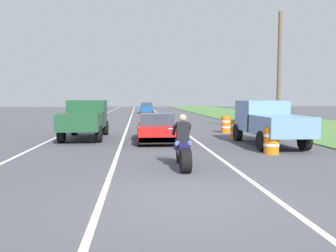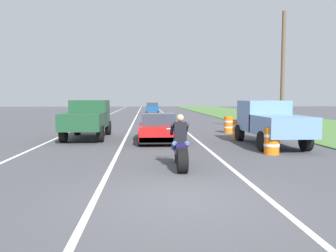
{
  "view_description": "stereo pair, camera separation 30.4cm",
  "coord_description": "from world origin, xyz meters",
  "px_view_note": "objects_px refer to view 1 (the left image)",
  "views": [
    {
      "loc": [
        -1.04,
        -6.88,
        2.08
      ],
      "look_at": [
        0.14,
        6.38,
        1.0
      ],
      "focal_mm": 36.44,
      "sensor_mm": 36.0,
      "label": 1
    },
    {
      "loc": [
        -0.74,
        -6.9,
        2.08
      ],
      "look_at": [
        0.14,
        6.38,
        1.0
      ],
      "focal_mm": 36.44,
      "sensor_mm": 36.0,
      "label": 2
    }
  ],
  "objects_px": {
    "pickup_truck_left_lane_dark_green": "(85,117)",
    "distant_car_far_ahead": "(147,108)",
    "pickup_truck_right_shoulder_light_blue": "(269,120)",
    "construction_barrel_nearest": "(271,141)",
    "sports_car_red": "(157,128)",
    "construction_barrel_far": "(226,125)",
    "construction_barrel_mid": "(236,129)",
    "motorcycle_with_rider": "(183,149)"
  },
  "relations": [
    {
      "from": "pickup_truck_left_lane_dark_green",
      "to": "construction_barrel_far",
      "type": "height_order",
      "value": "pickup_truck_left_lane_dark_green"
    },
    {
      "from": "construction_barrel_nearest",
      "to": "construction_barrel_far",
      "type": "height_order",
      "value": "same"
    },
    {
      "from": "construction_barrel_nearest",
      "to": "construction_barrel_far",
      "type": "bearing_deg",
      "value": 87.84
    },
    {
      "from": "construction_barrel_nearest",
      "to": "distant_car_far_ahead",
      "type": "bearing_deg",
      "value": 96.02
    },
    {
      "from": "construction_barrel_nearest",
      "to": "pickup_truck_left_lane_dark_green",
      "type": "bearing_deg",
      "value": 143.98
    },
    {
      "from": "pickup_truck_right_shoulder_light_blue",
      "to": "construction_barrel_far",
      "type": "relative_size",
      "value": 4.8
    },
    {
      "from": "sports_car_red",
      "to": "motorcycle_with_rider",
      "type": "bearing_deg",
      "value": -86.28
    },
    {
      "from": "pickup_truck_right_shoulder_light_blue",
      "to": "construction_barrel_nearest",
      "type": "relative_size",
      "value": 4.8
    },
    {
      "from": "construction_barrel_far",
      "to": "construction_barrel_mid",
      "type": "bearing_deg",
      "value": -95.27
    },
    {
      "from": "construction_barrel_nearest",
      "to": "distant_car_far_ahead",
      "type": "xyz_separation_m",
      "value": [
        -3.75,
        35.61,
        0.27
      ]
    },
    {
      "from": "construction_barrel_mid",
      "to": "construction_barrel_far",
      "type": "relative_size",
      "value": 1.0
    },
    {
      "from": "pickup_truck_right_shoulder_light_blue",
      "to": "distant_car_far_ahead",
      "type": "relative_size",
      "value": 1.2
    },
    {
      "from": "construction_barrel_nearest",
      "to": "construction_barrel_mid",
      "type": "bearing_deg",
      "value": 90.01
    },
    {
      "from": "sports_car_red",
      "to": "distant_car_far_ahead",
      "type": "bearing_deg",
      "value": 89.39
    },
    {
      "from": "construction_barrel_mid",
      "to": "pickup_truck_left_lane_dark_green",
      "type": "bearing_deg",
      "value": 172.83
    },
    {
      "from": "construction_barrel_nearest",
      "to": "distant_car_far_ahead",
      "type": "relative_size",
      "value": 0.25
    },
    {
      "from": "pickup_truck_right_shoulder_light_blue",
      "to": "distant_car_far_ahead",
      "type": "height_order",
      "value": "pickup_truck_right_shoulder_light_blue"
    },
    {
      "from": "pickup_truck_left_lane_dark_green",
      "to": "construction_barrel_mid",
      "type": "distance_m",
      "value": 7.78
    },
    {
      "from": "pickup_truck_left_lane_dark_green",
      "to": "construction_barrel_nearest",
      "type": "xyz_separation_m",
      "value": [
        7.7,
        -5.6,
        -0.6
      ]
    },
    {
      "from": "motorcycle_with_rider",
      "to": "sports_car_red",
      "type": "relative_size",
      "value": 0.51
    },
    {
      "from": "pickup_truck_left_lane_dark_green",
      "to": "distant_car_far_ahead",
      "type": "distance_m",
      "value": 30.28
    },
    {
      "from": "construction_barrel_mid",
      "to": "sports_car_red",
      "type": "bearing_deg",
      "value": -172.35
    },
    {
      "from": "pickup_truck_right_shoulder_light_blue",
      "to": "construction_barrel_nearest",
      "type": "bearing_deg",
      "value": -108.76
    },
    {
      "from": "sports_car_red",
      "to": "construction_barrel_nearest",
      "type": "bearing_deg",
      "value": -44.93
    },
    {
      "from": "pickup_truck_right_shoulder_light_blue",
      "to": "construction_barrel_mid",
      "type": "xyz_separation_m",
      "value": [
        -0.79,
        2.31,
        -0.6
      ]
    },
    {
      "from": "sports_car_red",
      "to": "pickup_truck_left_lane_dark_green",
      "type": "distance_m",
      "value": 3.95
    },
    {
      "from": "construction_barrel_far",
      "to": "distant_car_far_ahead",
      "type": "bearing_deg",
      "value": 98.3
    },
    {
      "from": "motorcycle_with_rider",
      "to": "pickup_truck_right_shoulder_light_blue",
      "type": "distance_m",
      "value": 6.49
    },
    {
      "from": "construction_barrel_nearest",
      "to": "construction_barrel_far",
      "type": "distance_m",
      "value": 7.85
    },
    {
      "from": "construction_barrel_mid",
      "to": "distant_car_far_ahead",
      "type": "height_order",
      "value": "distant_car_far_ahead"
    },
    {
      "from": "construction_barrel_mid",
      "to": "construction_barrel_far",
      "type": "distance_m",
      "value": 3.22
    },
    {
      "from": "construction_barrel_nearest",
      "to": "construction_barrel_mid",
      "type": "relative_size",
      "value": 1.0
    },
    {
      "from": "pickup_truck_right_shoulder_light_blue",
      "to": "construction_barrel_mid",
      "type": "height_order",
      "value": "pickup_truck_right_shoulder_light_blue"
    },
    {
      "from": "construction_barrel_far",
      "to": "distant_car_far_ahead",
      "type": "distance_m",
      "value": 28.07
    },
    {
      "from": "pickup_truck_right_shoulder_light_blue",
      "to": "construction_barrel_nearest",
      "type": "distance_m",
      "value": 2.52
    },
    {
      "from": "sports_car_red",
      "to": "construction_barrel_nearest",
      "type": "relative_size",
      "value": 4.3
    },
    {
      "from": "pickup_truck_left_lane_dark_green",
      "to": "distant_car_far_ahead",
      "type": "relative_size",
      "value": 1.2
    },
    {
      "from": "distant_car_far_ahead",
      "to": "construction_barrel_far",
      "type": "bearing_deg",
      "value": -81.7
    },
    {
      "from": "pickup_truck_right_shoulder_light_blue",
      "to": "construction_barrel_far",
      "type": "height_order",
      "value": "pickup_truck_right_shoulder_light_blue"
    },
    {
      "from": "pickup_truck_right_shoulder_light_blue",
      "to": "construction_barrel_mid",
      "type": "relative_size",
      "value": 4.8
    },
    {
      "from": "sports_car_red",
      "to": "construction_barrel_nearest",
      "type": "distance_m",
      "value": 5.78
    },
    {
      "from": "pickup_truck_left_lane_dark_green",
      "to": "distant_car_far_ahead",
      "type": "height_order",
      "value": "pickup_truck_left_lane_dark_green"
    }
  ]
}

